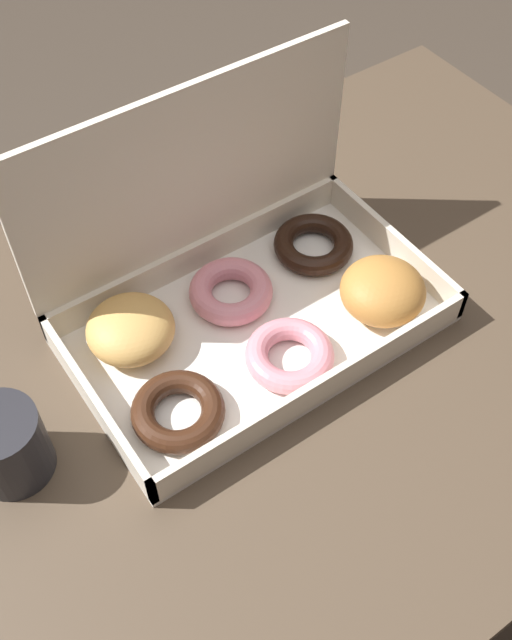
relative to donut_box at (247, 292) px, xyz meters
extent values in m
plane|color=#42382D|center=(-0.03, -0.06, -0.81)|extent=(8.00, 8.00, 0.00)
cube|color=#4C3D2D|center=(-0.03, -0.06, -0.06)|extent=(1.18, 0.73, 0.03)
cylinder|color=#4C3D2D|center=(0.51, 0.26, -0.44)|extent=(0.06, 0.06, 0.73)
cube|color=silver|center=(0.00, -0.02, -0.04)|extent=(0.41, 0.24, 0.01)
cube|color=beige|center=(0.00, -0.14, -0.02)|extent=(0.41, 0.01, 0.04)
cube|color=beige|center=(0.00, 0.10, -0.02)|extent=(0.41, 0.01, 0.04)
cube|color=beige|center=(-0.21, -0.02, -0.02)|extent=(0.01, 0.24, 0.04)
cube|color=beige|center=(0.20, -0.02, -0.02)|extent=(0.01, 0.24, 0.04)
cube|color=beige|center=(0.00, 0.10, 0.11)|extent=(0.41, 0.01, 0.21)
torus|color=#381E11|center=(-0.14, -0.07, -0.03)|extent=(0.10, 0.10, 0.03)
torus|color=pink|center=(0.00, -0.08, -0.03)|extent=(0.10, 0.10, 0.03)
ellipsoid|color=#B77A38|center=(0.13, -0.08, -0.01)|extent=(0.10, 0.10, 0.06)
ellipsoid|color=tan|center=(-0.13, 0.04, -0.01)|extent=(0.10, 0.10, 0.05)
torus|color=pink|center=(0.00, 0.03, -0.03)|extent=(0.10, 0.10, 0.03)
torus|color=black|center=(0.12, 0.04, -0.03)|extent=(0.10, 0.10, 0.02)
cylinder|color=#232328|center=(-0.30, -0.03, 0.00)|extent=(0.08, 0.08, 0.08)
camera|label=1|loc=(-0.30, -0.45, 0.64)|focal=42.00mm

